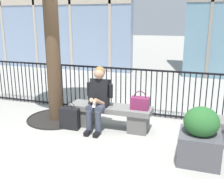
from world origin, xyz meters
TOP-DOWN VIEW (x-y plane):
  - ground_plane at (0.00, 0.00)m, footprint 60.00×60.00m
  - stone_bench at (0.00, 0.00)m, footprint 1.60×0.44m
  - seated_person_with_phone at (-0.20, -0.13)m, footprint 0.52×0.66m
  - handbag_on_bench at (0.58, -0.01)m, footprint 0.34×0.18m
  - shopping_bag at (-0.73, -0.30)m, footprint 0.39×0.13m
  - plaza_railing at (0.00, 0.90)m, footprint 7.13×0.04m
  - planter at (1.66, -0.79)m, footprint 0.60×0.60m

SIDE VIEW (x-z plane):
  - ground_plane at x=0.00m, z-range 0.00..0.00m
  - shopping_bag at x=-0.73m, z-range -0.05..0.48m
  - stone_bench at x=0.00m, z-range 0.05..0.50m
  - planter at x=1.66m, z-range -0.03..0.82m
  - plaza_railing at x=0.00m, z-range 0.01..1.05m
  - handbag_on_bench at x=0.58m, z-range 0.40..0.74m
  - seated_person_with_phone at x=-0.20m, z-range 0.04..1.26m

